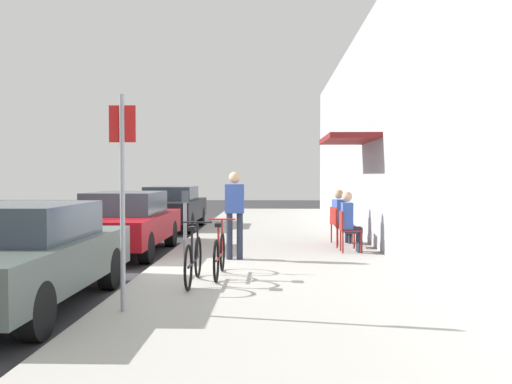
{
  "coord_description": "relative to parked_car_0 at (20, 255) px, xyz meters",
  "views": [
    {
      "loc": [
        2.2,
        -9.66,
        1.76
      ],
      "look_at": [
        1.78,
        4.61,
        1.33
      ],
      "focal_mm": 39.97,
      "sensor_mm": 36.0,
      "label": 1
    }
  ],
  "objects": [
    {
      "name": "parking_meter",
      "position": [
        1.55,
        4.0,
        0.17
      ],
      "size": [
        0.12,
        0.1,
        1.32
      ],
      "color": "slate",
      "rests_on": "sidewalk_slab"
    },
    {
      "name": "street_sign",
      "position": [
        1.5,
        -0.54,
        0.92
      ],
      "size": [
        0.32,
        0.06,
        2.6
      ],
      "color": "gray",
      "rests_on": "sidewalk_slab"
    },
    {
      "name": "cafe_chair_2",
      "position": [
        4.88,
        6.36,
        -0.09
      ],
      "size": [
        0.54,
        0.54,
        0.87
      ],
      "color": "maroon",
      "rests_on": "sidewalk_slab"
    },
    {
      "name": "seated_patron_0",
      "position": [
        4.94,
        4.81,
        0.1
      ],
      "size": [
        0.43,
        0.36,
        1.29
      ],
      "color": "#232838",
      "rests_on": "sidewalk_slab"
    },
    {
      "name": "bicycle_1",
      "position": [
        2.44,
        1.81,
        -0.24
      ],
      "size": [
        0.46,
        1.71,
        0.9
      ],
      "color": "black",
      "rests_on": "sidewalk_slab"
    },
    {
      "name": "cafe_chair_1",
      "position": [
        4.88,
        5.62,
        -0.09
      ],
      "size": [
        0.5,
        0.5,
        0.87
      ],
      "color": "maroon",
      "rests_on": "sidewalk_slab"
    },
    {
      "name": "ground_plane",
      "position": [
        1.1,
        2.36,
        -0.72
      ],
      "size": [
        60.0,
        60.0,
        0.0
      ],
      "primitive_type": "plane",
      "color": "#2D2D30"
    },
    {
      "name": "building_facade",
      "position": [
        5.75,
        4.37,
        2.09
      ],
      "size": [
        1.4,
        32.0,
        5.63
      ],
      "color": "#999EA8",
      "rests_on": "ground_plane"
    },
    {
      "name": "parked_car_2",
      "position": [
        0.0,
        11.07,
        0.01
      ],
      "size": [
        1.8,
        4.4,
        1.38
      ],
      "color": "black",
      "rests_on": "ground_plane"
    },
    {
      "name": "parked_car_1",
      "position": [
        0.0,
        5.26,
        -0.0
      ],
      "size": [
        1.8,
        4.4,
        1.38
      ],
      "color": "maroon",
      "rests_on": "ground_plane"
    },
    {
      "name": "seated_patron_2",
      "position": [
        4.94,
        6.38,
        0.1
      ],
      "size": [
        0.5,
        0.45,
        1.29
      ],
      "color": "#232838",
      "rests_on": "sidewalk_slab"
    },
    {
      "name": "pedestrian_standing",
      "position": [
        2.56,
        3.68,
        0.4
      ],
      "size": [
        0.36,
        0.22,
        1.7
      ],
      "color": "#232838",
      "rests_on": "sidewalk_slab"
    },
    {
      "name": "sidewalk_slab",
      "position": [
        3.35,
        4.36,
        -0.66
      ],
      "size": [
        4.5,
        32.0,
        0.12
      ],
      "primitive_type": "cube",
      "color": "#9E9B93",
      "rests_on": "ground_plane"
    },
    {
      "name": "parked_car_0",
      "position": [
        0.0,
        0.0,
        0.0
      ],
      "size": [
        1.8,
        4.4,
        1.38
      ],
      "color": "#47514C",
      "rests_on": "ground_plane"
    },
    {
      "name": "bicycle_0",
      "position": [
        2.11,
        1.2,
        -0.24
      ],
      "size": [
        0.46,
        1.71,
        0.9
      ],
      "color": "black",
      "rests_on": "sidewalk_slab"
    },
    {
      "name": "cafe_chair_0",
      "position": [
        4.88,
        4.81,
        -0.09
      ],
      "size": [
        0.44,
        0.44,
        0.87
      ],
      "color": "maroon",
      "rests_on": "sidewalk_slab"
    }
  ]
}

